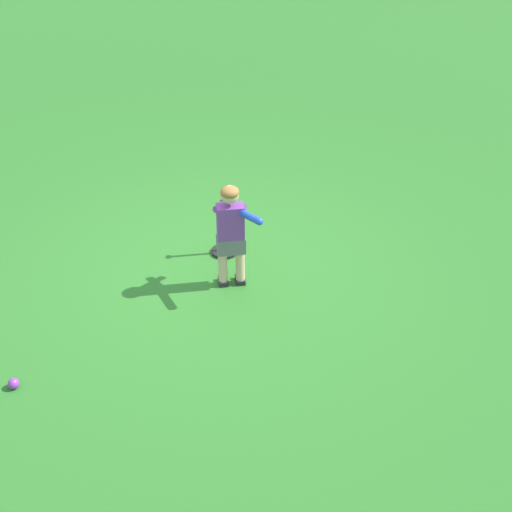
% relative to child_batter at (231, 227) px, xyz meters
% --- Properties ---
extents(ground_plane, '(40.00, 40.00, 0.00)m').
position_rel_child_batter_xyz_m(ground_plane, '(-0.11, -0.31, -0.65)').
color(ground_plane, '#2D7528').
extents(child_batter, '(0.35, 0.61, 1.08)m').
position_rel_child_batter_xyz_m(child_batter, '(0.00, 0.00, 0.00)').
color(child_batter, '#232328').
rests_on(child_batter, ground).
extents(play_ball_far_right, '(0.09, 0.09, 0.09)m').
position_rel_child_batter_xyz_m(play_ball_far_right, '(2.17, -0.49, -0.61)').
color(play_ball_far_right, purple).
rests_on(play_ball_far_right, ground).
extents(batting_tee, '(0.28, 0.28, 0.62)m').
position_rel_child_batter_xyz_m(batting_tee, '(-0.38, -0.42, -0.55)').
color(batting_tee, black).
rests_on(batting_tee, ground).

